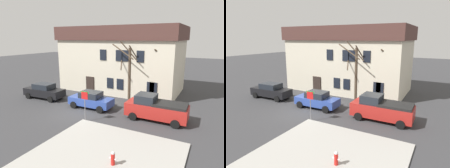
% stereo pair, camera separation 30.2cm
% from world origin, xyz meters
% --- Properties ---
extents(ground_plane, '(120.00, 120.00, 0.00)m').
position_xyz_m(ground_plane, '(0.00, 0.00, 0.00)').
color(ground_plane, '#38383A').
extents(sidewalk_slab, '(8.38, 8.56, 0.12)m').
position_xyz_m(sidewalk_slab, '(5.70, -5.23, 0.06)').
color(sidewalk_slab, '#A8A59E').
rests_on(sidewalk_slab, ground_plane).
extents(building_main, '(15.16, 8.14, 8.02)m').
position_xyz_m(building_main, '(-0.12, 10.11, 4.08)').
color(building_main, beige).
rests_on(building_main, ground_plane).
extents(tree_bare_near, '(2.74, 2.61, 6.38)m').
position_xyz_m(tree_bare_near, '(2.54, 6.24, 3.28)').
color(tree_bare_near, '#4C3D2D').
rests_on(tree_bare_near, ground_plane).
extents(tree_bare_mid, '(2.68, 2.67, 5.94)m').
position_xyz_m(tree_bare_mid, '(5.35, 7.42, 3.16)').
color(tree_bare_mid, '#4C3D2D').
rests_on(tree_bare_mid, ground_plane).
extents(car_black_sedan, '(4.78, 2.12, 1.72)m').
position_xyz_m(car_black_sedan, '(-6.00, 2.13, 0.86)').
color(car_black_sedan, black).
rests_on(car_black_sedan, ground_plane).
extents(car_blue_sedan, '(4.33, 2.00, 1.64)m').
position_xyz_m(car_blue_sedan, '(0.40, 1.95, 0.82)').
color(car_blue_sedan, '#2D4799').
rests_on(car_blue_sedan, ground_plane).
extents(pickup_truck_red, '(5.03, 2.20, 2.09)m').
position_xyz_m(pickup_truck_red, '(6.76, 2.04, 1.01)').
color(pickup_truck_red, '#AD231E').
rests_on(pickup_truck_red, ground_plane).
extents(fire_hydrant, '(0.42, 0.22, 0.77)m').
position_xyz_m(fire_hydrant, '(6.50, -5.13, 0.52)').
color(fire_hydrant, red).
rests_on(fire_hydrant, sidewalk_slab).
extents(street_sign_pole, '(0.76, 0.07, 2.54)m').
position_xyz_m(street_sign_pole, '(1.77, -0.96, 1.79)').
color(street_sign_pole, slate).
rests_on(street_sign_pole, ground_plane).
extents(bicycle_leaning, '(1.69, 0.55, 1.03)m').
position_xyz_m(bicycle_leaning, '(-3.27, 6.94, 0.37)').
color(bicycle_leaning, black).
rests_on(bicycle_leaning, ground_plane).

